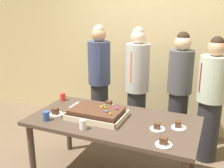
% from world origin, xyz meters
% --- Properties ---
extents(interior_back_panel, '(8.00, 0.12, 3.00)m').
position_xyz_m(interior_back_panel, '(0.00, 1.60, 1.50)').
color(interior_back_panel, '#CCB784').
rests_on(interior_back_panel, ground_plane).
extents(party_table, '(1.80, 0.92, 0.75)m').
position_xyz_m(party_table, '(0.00, 0.00, 0.67)').
color(party_table, '#47382D').
rests_on(party_table, ground_plane).
extents(sheet_cake, '(0.62, 0.43, 0.12)m').
position_xyz_m(sheet_cake, '(-0.19, -0.02, 0.80)').
color(sheet_cake, beige).
rests_on(sheet_cake, party_table).
extents(plated_slice_near_left, '(0.15, 0.15, 0.07)m').
position_xyz_m(plated_slice_near_left, '(-0.20, 0.34, 0.77)').
color(plated_slice_near_left, white).
rests_on(plated_slice_near_left, party_table).
extents(plated_slice_near_right, '(0.15, 0.15, 0.07)m').
position_xyz_m(plated_slice_near_right, '(0.50, -0.05, 0.77)').
color(plated_slice_near_right, white).
rests_on(plated_slice_near_right, party_table).
extents(plated_slice_far_left, '(0.15, 0.15, 0.07)m').
position_xyz_m(plated_slice_far_left, '(0.62, -0.33, 0.77)').
color(plated_slice_far_left, white).
rests_on(plated_slice_far_left, party_table).
extents(plated_slice_far_right, '(0.15, 0.15, 0.07)m').
position_xyz_m(plated_slice_far_right, '(0.68, 0.07, 0.77)').
color(plated_slice_far_right, white).
rests_on(plated_slice_far_right, party_table).
extents(plated_slice_center_front, '(0.15, 0.15, 0.08)m').
position_xyz_m(plated_slice_center_front, '(-0.64, -0.13, 0.78)').
color(plated_slice_center_front, white).
rests_on(plated_slice_center_front, party_table).
extents(drink_cup_nearest, '(0.07, 0.07, 0.10)m').
position_xyz_m(drink_cup_nearest, '(-0.83, 0.30, 0.80)').
color(drink_cup_nearest, red).
rests_on(drink_cup_nearest, party_table).
extents(drink_cup_middle, '(0.07, 0.07, 0.10)m').
position_xyz_m(drink_cup_middle, '(-0.18, -0.33, 0.80)').
color(drink_cup_middle, white).
rests_on(drink_cup_middle, party_table).
extents(drink_cup_far_end, '(0.07, 0.07, 0.10)m').
position_xyz_m(drink_cup_far_end, '(-0.65, -0.30, 0.80)').
color(drink_cup_far_end, '#2D5199').
rests_on(drink_cup_far_end, party_table).
extents(cake_server_utensil, '(0.03, 0.20, 0.01)m').
position_xyz_m(cake_server_utensil, '(-0.61, 0.20, 0.75)').
color(cake_server_utensil, silver).
rests_on(cake_server_utensil, party_table).
extents(person_serving_front, '(0.32, 0.32, 1.68)m').
position_xyz_m(person_serving_front, '(-0.02, 0.89, 0.88)').
color(person_serving_front, '#28282D').
rests_on(person_serving_front, ground_plane).
extents(person_green_shirt_behind, '(0.33, 0.33, 1.62)m').
position_xyz_m(person_green_shirt_behind, '(0.53, 1.06, 0.85)').
color(person_green_shirt_behind, '#28282D').
rests_on(person_green_shirt_behind, ground_plane).
extents(person_striped_tie_right, '(0.32, 0.32, 1.69)m').
position_xyz_m(person_striped_tie_right, '(-0.58, 0.86, 0.89)').
color(person_striped_tie_right, '#28282D').
rests_on(person_striped_tie_right, ground_plane).
extents(person_far_right_suit, '(0.35, 0.35, 1.60)m').
position_xyz_m(person_far_right_suit, '(0.94, 0.89, 0.82)').
color(person_far_right_suit, '#28282D').
rests_on(person_far_right_suit, ground_plane).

